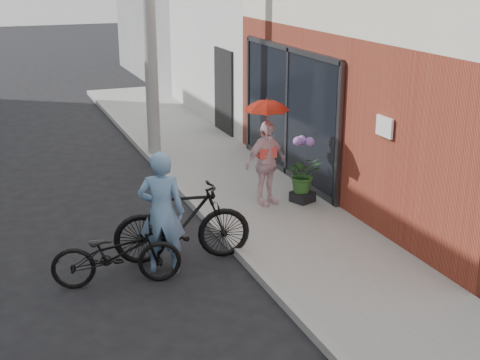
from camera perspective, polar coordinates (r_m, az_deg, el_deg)
ground at (r=9.27m, az=-4.60°, el=-8.43°), size 80.00×80.00×0.00m
sidewalk at (r=11.64m, az=2.43°, el=-2.37°), size 2.20×24.00×0.12m
curb at (r=11.25m, az=-3.00°, el=-3.13°), size 0.12×24.00×0.12m
officer at (r=9.20m, az=-6.70°, el=-2.78°), size 0.74×0.62×1.75m
bike_left at (r=9.07m, az=-10.50°, el=-6.19°), size 1.79×0.89×0.90m
bike_right at (r=9.60m, az=-4.95°, el=-3.62°), size 2.03×0.88×1.18m
kimono_woman at (r=11.43m, az=2.22°, el=1.45°), size 0.93×0.61×1.47m
parasol at (r=11.18m, az=2.29°, el=6.65°), size 0.73×0.73×0.64m
planter at (r=11.77m, az=5.35°, el=-1.42°), size 0.44×0.44×0.18m
potted_plant at (r=11.64m, az=5.41°, el=0.50°), size 0.59×0.51×0.65m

